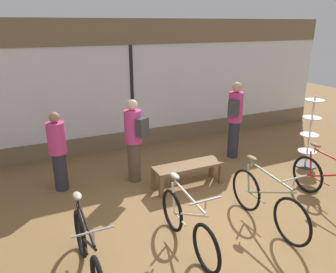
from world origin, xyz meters
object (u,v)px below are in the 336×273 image
Objects in this scene: bicycle_far_right at (331,184)px; customer_mid_floor at (58,149)px; display_bench at (188,169)px; customer_by_window at (134,138)px; bicycle_right at (266,202)px; customer_near_rack at (235,118)px; bicycle_far_left at (88,254)px; accessory_rack at (309,138)px; bicycle_left at (187,225)px.

bicycle_far_right is 1.15× the size of customer_mid_floor.
display_bench is 0.82× the size of customer_by_window.
customer_near_rack is (1.20, 2.56, 0.58)m from bicycle_right.
bicycle_right is 2.89m from customer_near_rack.
customer_near_rack reaches higher than bicycle_far_right.
customer_near_rack reaches higher than customer_mid_floor.
customer_by_window is (1.47, 2.36, 0.55)m from bicycle_far_left.
bicycle_far_right is at bearing -124.10° from accessory_rack.
accessory_rack is (3.83, 1.39, 0.30)m from bicycle_left.
bicycle_far_right reaches higher than display_bench.
customer_near_rack is (-0.25, 2.56, 0.59)m from bicycle_far_right.
customer_mid_floor is (0.03, 2.63, 0.47)m from bicycle_far_left.
bicycle_far_right is 1.74m from accessory_rack.
customer_by_window is at bearing -10.86° from customer_mid_floor.
bicycle_far_right is 1.05× the size of customer_by_window.
bicycle_far_left is 1.41m from bicycle_left.
bicycle_far_left is at bearing -121.87° from customer_by_window.
accessory_rack is 3.90m from customer_by_window.
bicycle_left is (1.41, 0.02, 0.00)m from bicycle_far_left.
bicycle_far_right is at bearing -40.12° from customer_by_window.
display_bench is at bearing -22.80° from customer_mid_floor.
accessory_rack is at bearing -14.14° from customer_by_window.
bicycle_far_left is 2.82m from bicycle_right.
customer_near_rack is 1.17× the size of customer_mid_floor.
customer_by_window is (0.05, 2.34, 0.55)m from bicycle_left.
bicycle_right is 1.15× the size of customer_mid_floor.
customer_near_rack is (1.70, 0.87, 0.61)m from display_bench.
bicycle_right reaches higher than display_bench.
accessory_rack is 1.16× the size of display_bench.
bicycle_far_left is 1.03× the size of bicycle_left.
customer_mid_floor is at bearing 136.51° from bicycle_right.
customer_mid_floor is at bearing 117.77° from bicycle_left.
bicycle_far_left is at bearing 179.83° from bicycle_far_right.
bicycle_left is 0.98× the size of customer_by_window.
bicycle_far_left is 4.80m from customer_near_rack.
customer_mid_floor is at bearing 169.14° from customer_by_window.
accessory_rack is at bearing -43.12° from customer_near_rack.
bicycle_left is 0.92× the size of customer_near_rack.
accessory_rack is (5.24, 1.41, 0.30)m from bicycle_far_left.
bicycle_right is at bearing -149.57° from accessory_rack.
customer_mid_floor is at bearing 157.20° from display_bench.
bicycle_left is 2.41m from customer_by_window.
accessory_rack is at bearing 15.03° from bicycle_far_left.
accessory_rack is at bearing -5.14° from display_bench.
customer_mid_floor reaches higher than bicycle_left.
bicycle_far_left is at bearing -179.37° from bicycle_left.
customer_by_window is (-0.86, 0.69, 0.54)m from display_bench.
bicycle_right is at bearing -115.23° from customer_near_rack.
accessory_rack is 5.35m from customer_mid_floor.
customer_mid_floor is (-1.38, 2.62, 0.46)m from bicycle_left.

